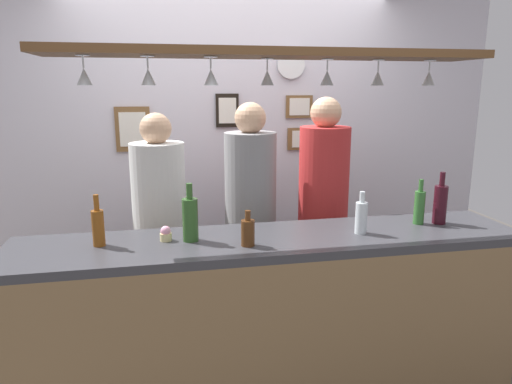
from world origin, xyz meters
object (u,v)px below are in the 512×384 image
Objects in this scene: person_right_red_shirt at (323,200)px; picture_frame_lower_pair at (305,139)px; bottle_soda_clear at (361,217)px; picture_frame_caricature at (133,129)px; person_left_white_patterned_shirt at (160,217)px; bottle_beer_brown_stubby at (248,232)px; person_middle_grey_shirt at (250,206)px; picture_frame_upper_small at (299,107)px; bottle_wine_dark_red at (440,203)px; cupcake at (166,234)px; picture_frame_crest at (227,111)px; bottle_beer_amber_tall at (98,226)px; wall_clock at (291,65)px; bottle_champagne_green at (190,218)px; bottle_beer_green_import at (419,206)px.

picture_frame_lower_pair is (0.09, 0.73, 0.34)m from person_right_red_shirt.
bottle_soda_clear is 0.68× the size of picture_frame_caricature.
person_left_white_patterned_shirt reaches higher than bottle_soda_clear.
bottle_soda_clear is 0.63m from bottle_beer_brown_stubby.
person_middle_grey_shirt is 9.58× the size of bottle_beer_brown_stubby.
bottle_wine_dark_red is at bearing -71.63° from picture_frame_upper_small.
cupcake is at bearing -86.85° from person_left_white_patterned_shirt.
bottle_beer_brown_stubby is 0.69× the size of picture_frame_crest.
cupcake is 0.23× the size of picture_frame_caricature.
bottle_wine_dark_red is at bearing -37.45° from picture_frame_caricature.
picture_frame_upper_small is at bearing 43.85° from bottle_beer_amber_tall.
bottle_beer_amber_tall is (-0.29, -0.64, 0.15)m from person_left_white_patterned_shirt.
picture_frame_upper_small reaches higher than person_middle_grey_shirt.
picture_frame_lower_pair is 1.15× the size of picture_frame_crest.
picture_frame_upper_small is (1.10, 1.36, 0.58)m from cupcake.
wall_clock is at bearing 111.33° from bottle_wine_dark_red.
bottle_wine_dark_red is at bearing -68.67° from wall_clock.
bottle_beer_amber_tall is at bearing -94.61° from picture_frame_caricature.
person_right_red_shirt is at bearing -52.74° from picture_frame_crest.
person_middle_grey_shirt reaches higher than cupcake.
person_right_red_shirt reaches higher than bottle_champagne_green.
bottle_wine_dark_red is at bearing 0.23° from cupcake.
bottle_beer_amber_tall is 2.09m from wall_clock.
person_right_red_shirt reaches higher than bottle_soda_clear.
person_middle_grey_shirt reaches higher than bottle_beer_brown_stubby.
picture_frame_lower_pair reaches higher than bottle_beer_amber_tall.
picture_frame_crest reaches higher than bottle_beer_brown_stubby.
person_left_white_patterned_shirt is at bearing 180.00° from person_right_red_shirt.
person_left_white_patterned_shirt is 21.35× the size of cupcake.
person_middle_grey_shirt is at bearing -122.75° from wall_clock.
person_right_red_shirt reaches higher than picture_frame_lower_pair.
picture_frame_upper_small is (-0.06, 0.00, 0.26)m from picture_frame_lower_pair.
picture_frame_upper_small is (0.07, 1.44, 0.52)m from bottle_soda_clear.
picture_frame_crest is at bearing 69.27° from cupcake.
person_middle_grey_shirt is at bearing 123.40° from bottle_soda_clear.
bottle_soda_clear is at bearing -170.43° from bottle_wine_dark_red.
person_middle_grey_shirt is at bearing 35.94° from bottle_beer_amber_tall.
person_middle_grey_shirt is 1.07m from bottle_beer_green_import.
picture_frame_crest reaches higher than person_left_white_patterned_shirt.
bottle_beer_green_import is (0.40, 0.10, 0.01)m from bottle_soda_clear.
picture_frame_lower_pair is at bearing 49.52° from cupcake.
bottle_wine_dark_red is at bearing -6.90° from bottle_beer_green_import.
bottle_soda_clear is 1.05× the size of wall_clock.
bottle_soda_clear is 1.53m from picture_frame_upper_small.
bottle_beer_brown_stubby is 0.82× the size of picture_frame_upper_small.
bottle_beer_green_import is 3.33× the size of cupcake.
picture_frame_caricature is at bearing 180.00° from picture_frame_crest.
bottle_soda_clear is 1.93m from picture_frame_caricature.
bottle_soda_clear is at bearing -2.92° from bottle_beer_amber_tall.
bottle_soda_clear is 1.28× the size of bottle_beer_brown_stubby.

